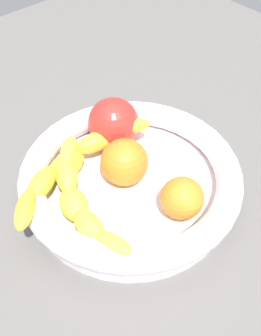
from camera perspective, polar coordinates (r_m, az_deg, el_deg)
name	(u,v)px	position (r cm, az deg, el deg)	size (l,w,h in cm)	color
kitchen_counter	(131,202)	(59.64, 0.00, -4.65)	(120.00, 120.00, 3.00)	#625F5D
fruit_bowl	(131,180)	(56.12, 0.00, -1.66)	(29.83, 29.83, 6.02)	white
banana_draped_left	(79,200)	(52.09, -7.04, -4.36)	(21.16, 9.91, 4.09)	yellow
banana_draped_right	(72,164)	(55.72, -8.12, 0.59)	(9.69, 25.00, 5.20)	yellow
orange_front	(123,163)	(54.74, -1.08, 0.67)	(6.40, 6.40, 6.40)	orange
orange_mid_left	(182,198)	(51.70, 7.09, -4.15)	(5.48, 5.48, 5.48)	orange
tomato_red	(113,123)	(60.08, -2.37, 6.23)	(7.40, 7.40, 7.40)	red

